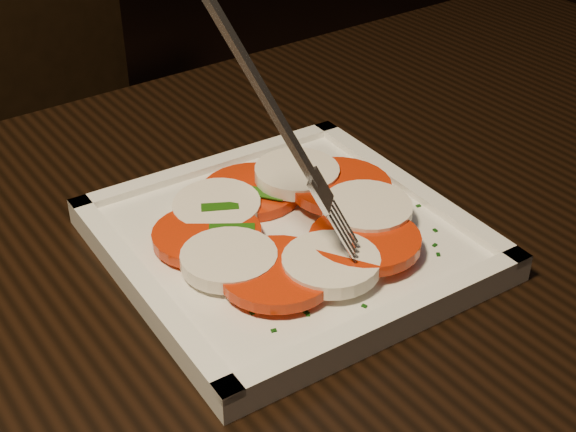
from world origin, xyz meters
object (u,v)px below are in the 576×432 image
fork (261,122)px  table (366,390)px  chair (55,119)px  plate (288,242)px

fork → table: bearing=-84.0°
chair → plate: (-0.12, -0.73, 0.22)m
table → plate: plate is taller
table → chair: size_ratio=1.34×
plate → fork: bearing=-152.0°
table → fork: (-0.06, 0.05, 0.22)m
chair → fork: (-0.16, -0.75, 0.34)m
chair → plate: bearing=-109.2°
plate → fork: (-0.04, -0.02, 0.12)m
table → plate: bearing=104.6°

